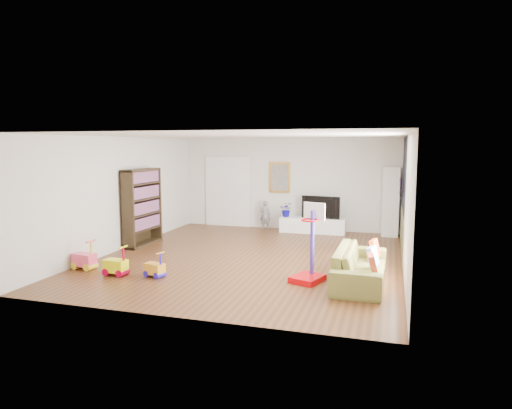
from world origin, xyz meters
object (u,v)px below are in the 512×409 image
(bookshelf, at_px, (142,207))
(basketball_hoop, at_px, (308,243))
(media_console, at_px, (312,225))
(sofa, at_px, (360,265))

(bookshelf, relative_size, basketball_hoop, 1.32)
(media_console, height_order, bookshelf, bookshelf)
(media_console, bearing_deg, sofa, -71.00)
(sofa, xyz_separation_m, basketball_hoop, (-0.93, -0.23, 0.41))
(media_console, distance_m, sofa, 4.82)
(sofa, distance_m, basketball_hoop, 1.04)
(basketball_hoop, bearing_deg, sofa, 32.76)
(media_console, relative_size, sofa, 0.85)
(media_console, xyz_separation_m, sofa, (1.64, -4.53, 0.10))
(media_console, height_order, basketball_hoop, basketball_hoop)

